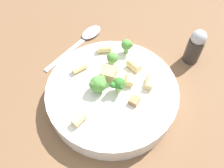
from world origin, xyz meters
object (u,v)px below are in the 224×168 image
at_px(rigatoni_2, 104,49).
at_px(chicken_chunk_0, 109,74).
at_px(rigatoni_5, 129,80).
at_px(broccoli_floret_3, 117,86).
at_px(rigatoni_0, 79,119).
at_px(pasta_bowl, 112,92).
at_px(spoon, 85,38).
at_px(broccoli_floret_0, 112,58).
at_px(rigatoni_1, 80,67).
at_px(rigatoni_4, 134,66).
at_px(broccoli_floret_2, 127,45).
at_px(rigatoni_3, 150,82).
at_px(chicken_chunk_1, 134,101).
at_px(broccoli_floret_1, 98,84).
at_px(pepper_shaker, 195,46).

bearing_deg(rigatoni_2, chicken_chunk_0, -49.64).
bearing_deg(rigatoni_5, rigatoni_2, 152.51).
distance_m(broccoli_floret_3, rigatoni_5, 0.03).
bearing_deg(rigatoni_0, rigatoni_2, 108.99).
height_order(pasta_bowl, spoon, pasta_bowl).
height_order(broccoli_floret_0, rigatoni_1, broccoli_floret_0).
bearing_deg(spoon, rigatoni_4, -17.37).
bearing_deg(rigatoni_0, rigatoni_4, 82.22).
bearing_deg(spoon, broccoli_floret_2, -9.07).
height_order(rigatoni_3, chicken_chunk_0, chicken_chunk_0).
bearing_deg(broccoli_floret_3, chicken_chunk_1, -2.09).
height_order(pasta_bowl, broccoli_floret_1, broccoli_floret_1).
distance_m(rigatoni_4, rigatoni_5, 0.04).
distance_m(rigatoni_2, spoon, 0.11).
xyz_separation_m(rigatoni_4, chicken_chunk_0, (-0.03, -0.05, 0.00)).
xyz_separation_m(broccoli_floret_3, pepper_shaker, (0.08, 0.19, -0.02)).
bearing_deg(broccoli_floret_3, broccoli_floret_2, 110.08).
xyz_separation_m(broccoli_floret_2, spoon, (-0.13, 0.02, -0.06)).
distance_m(rigatoni_0, rigatoni_2, 0.17).
bearing_deg(rigatoni_5, chicken_chunk_0, -167.20).
distance_m(pasta_bowl, broccoli_floret_1, 0.05).
distance_m(rigatoni_5, chicken_chunk_0, 0.04).
distance_m(rigatoni_4, spoon, 0.18).
relative_size(rigatoni_4, rigatoni_5, 1.38).
relative_size(rigatoni_1, rigatoni_2, 1.04).
distance_m(broccoli_floret_2, rigatoni_4, 0.05).
relative_size(broccoli_floret_2, rigatoni_0, 1.33).
bearing_deg(pepper_shaker, chicken_chunk_0, -123.36).
xyz_separation_m(rigatoni_3, chicken_chunk_1, (-0.00, -0.05, -0.00)).
height_order(broccoli_floret_2, broccoli_floret_3, same).
distance_m(broccoli_floret_2, chicken_chunk_0, 0.08).
distance_m(broccoli_floret_0, rigatoni_1, 0.07).
bearing_deg(broccoli_floret_2, rigatoni_3, -32.43).
bearing_deg(pepper_shaker, broccoli_floret_3, -112.83).
bearing_deg(broccoli_floret_2, broccoli_floret_0, -101.35).
bearing_deg(rigatoni_0, rigatoni_3, 63.83).
distance_m(rigatoni_5, chicken_chunk_1, 0.04).
distance_m(rigatoni_1, pepper_shaker, 0.25).
xyz_separation_m(broccoli_floret_0, broccoli_floret_3, (0.04, -0.06, 0.00)).
bearing_deg(rigatoni_0, broccoli_floret_0, 99.01).
xyz_separation_m(broccoli_floret_3, chicken_chunk_0, (-0.03, 0.02, -0.01)).
bearing_deg(broccoli_floret_1, rigatoni_1, 159.96).
distance_m(broccoli_floret_1, pepper_shaker, 0.24).
height_order(broccoli_floret_0, broccoli_floret_2, broccoli_floret_2).
height_order(pepper_shaker, spoon, pepper_shaker).
distance_m(rigatoni_2, chicken_chunk_0, 0.07).
bearing_deg(rigatoni_5, chicken_chunk_1, -47.81).
bearing_deg(broccoli_floret_1, pepper_shaker, 61.43).
bearing_deg(rigatoni_3, broccoli_floret_0, 175.13).
bearing_deg(broccoli_floret_0, rigatoni_1, -133.85).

